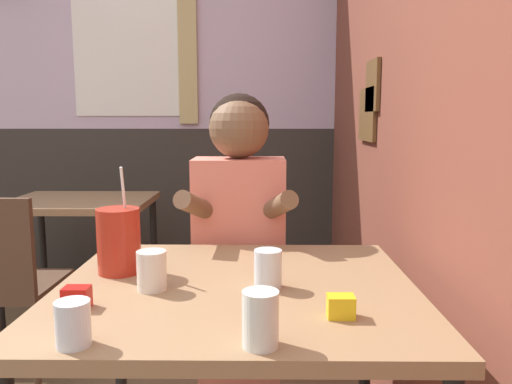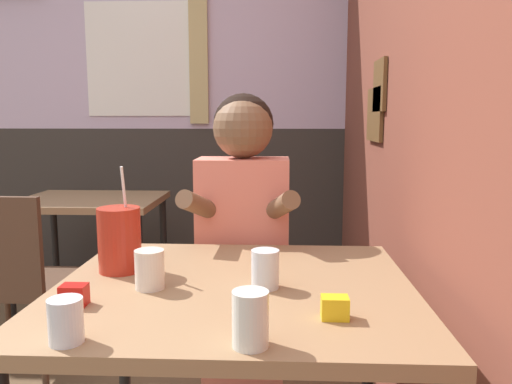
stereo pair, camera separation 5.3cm
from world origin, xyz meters
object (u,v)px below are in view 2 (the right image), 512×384
Objects in this scene: main_table at (234,308)px; background_table at (91,215)px; person_seated at (243,248)px; cocktail_pitcher at (120,239)px; chair_near_window at (11,275)px.

main_table is 1.69m from background_table.
background_table is at bearing 123.30° from main_table.
cocktail_pitcher is (-0.32, -0.46, 0.14)m from person_seated.
cocktail_pitcher is at bearing -41.58° from chair_near_window.
person_seated is at bearing 55.14° from cocktail_pitcher.
chair_near_window is at bearing 137.43° from cocktail_pitcher.
cocktail_pitcher is at bearing 163.13° from main_table.
chair_near_window is 0.99m from cocktail_pitcher.
chair_near_window is (-1.03, 0.74, -0.16)m from main_table.
cocktail_pitcher is (-0.34, 0.10, 0.16)m from main_table.
chair_near_window is at bearing 144.42° from main_table.
main_table is at bearing -34.60° from chair_near_window.
chair_near_window is 2.82× the size of cocktail_pitcher.
cocktail_pitcher is at bearing -124.86° from person_seated.
person_seated is 4.13× the size of cocktail_pitcher.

